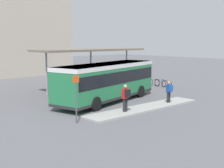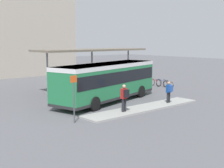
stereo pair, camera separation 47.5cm
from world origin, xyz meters
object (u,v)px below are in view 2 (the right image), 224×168
Objects in this scene: bicycle_orange at (168,84)px; bicycle_blue at (163,83)px; pedestrian_companion at (125,96)px; city_bus at (107,79)px; pedestrian_waiting at (169,91)px; platform_sign at (74,97)px; bicycle_red at (155,82)px.

bicycle_blue is at bearing 178.03° from bicycle_orange.
bicycle_blue is (11.27, 6.17, -0.78)m from pedestrian_companion.
pedestrian_waiting is at bearing -68.17° from city_bus.
city_bus reaches higher than platform_sign.
city_bus is at bearing -73.48° from bicycle_orange.
city_bus is 5.96× the size of bicycle_blue.
city_bus is 6.72m from platform_sign.
pedestrian_waiting reaches higher than bicycle_red.
bicycle_orange is (9.37, 1.47, -1.43)m from city_bus.
bicycle_orange is 0.55× the size of platform_sign.
city_bus is 6.86× the size of bicycle_orange.
pedestrian_companion is at bearing 119.54° from bicycle_blue.
platform_sign reaches higher than bicycle_orange.
bicycle_red is (-0.05, 1.68, 0.04)m from bicycle_orange.
platform_sign is (-15.13, -5.99, 1.18)m from bicycle_blue.
pedestrian_companion is at bearing -128.45° from city_bus.
bicycle_blue is at bearing -0.34° from city_bus.
platform_sign is (-5.62, -3.68, -0.21)m from city_bus.
bicycle_red is 16.47m from platform_sign.
city_bus reaches higher than pedestrian_companion.
platform_sign is (-3.86, 0.18, 0.40)m from pedestrian_companion.
pedestrian_companion is 12.87m from bicycle_blue.
platform_sign is at bearing -160.74° from city_bus.
bicycle_red is at bearing 13.81° from bicycle_blue.
bicycle_orange is at bearing -5.06° from city_bus.
bicycle_blue reaches higher than bicycle_red.
pedestrian_waiting is 1.05× the size of bicycle_orange.
city_bus is 6.13× the size of bicycle_red.
bicycle_blue is 0.63× the size of platform_sign.
city_bus is 5.83× the size of pedestrian_companion.
pedestrian_companion is (-4.57, 0.03, 0.11)m from pedestrian_waiting.
pedestrian_companion is 1.05× the size of bicycle_red.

